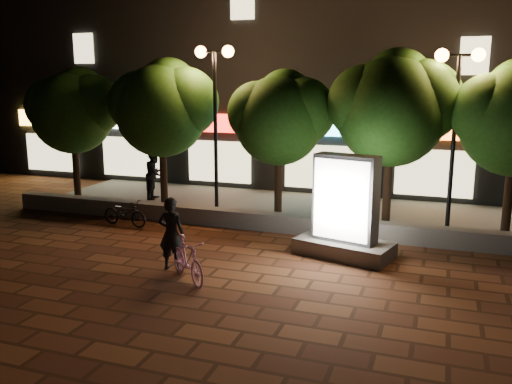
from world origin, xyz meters
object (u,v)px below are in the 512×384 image
at_px(street_lamp_left, 215,87).
at_px(ad_kiosk, 345,216).
at_px(street_lamp_right, 457,93).
at_px(tree_far_left, 74,108).
at_px(tree_right, 394,105).
at_px(tree_mid, 281,115).
at_px(rider, 171,234).
at_px(pedestrian, 155,174).
at_px(tree_left, 164,105).
at_px(scooter_parked, 125,213).
at_px(scooter_pink, 187,260).

height_order(street_lamp_left, ad_kiosk, street_lamp_left).
bearing_deg(street_lamp_right, ad_kiosk, -130.70).
bearing_deg(tree_far_left, tree_right, 0.00).
distance_m(tree_mid, rider, 5.90).
bearing_deg(pedestrian, tree_left, -143.87).
xyz_separation_m(street_lamp_left, pedestrian, (-2.83, 1.05, -3.05)).
distance_m(street_lamp_left, rider, 6.07).
bearing_deg(scooter_parked, tree_mid, -52.68).
relative_size(street_lamp_right, rider, 2.94).
xyz_separation_m(street_lamp_right, ad_kiosk, (-2.39, -2.77, -2.88)).
xyz_separation_m(tree_mid, street_lamp_left, (-2.05, -0.26, 0.81)).
bearing_deg(tree_mid, ad_kiosk, -49.84).
relative_size(tree_left, tree_mid, 1.09).
xyz_separation_m(scooter_pink, scooter_parked, (-3.75, 3.39, -0.09)).
bearing_deg(ad_kiosk, scooter_pink, -135.45).
relative_size(tree_far_left, rider, 2.73).
bearing_deg(street_lamp_left, ad_kiosk, -31.02).
distance_m(tree_right, ad_kiosk, 4.04).
bearing_deg(tree_left, street_lamp_left, -7.70).
height_order(tree_left, tree_mid, tree_left).
xyz_separation_m(tree_left, ad_kiosk, (6.56, -3.04, -2.43)).
xyz_separation_m(tree_far_left, rider, (6.54, -5.32, -2.45)).
bearing_deg(scooter_parked, rider, -126.76).
xyz_separation_m(tree_right, scooter_pink, (-3.60, -5.85, -3.08)).
bearing_deg(scooter_pink, tree_mid, 37.93).
bearing_deg(ad_kiosk, tree_mid, 130.16).
bearing_deg(tree_left, tree_mid, -0.00).
height_order(tree_left, scooter_pink, tree_left).
bearing_deg(tree_mid, rider, -100.20).
bearing_deg(street_lamp_right, scooter_parked, -166.26).
distance_m(street_lamp_left, pedestrian, 4.29).
xyz_separation_m(tree_left, pedestrian, (-0.88, 0.78, -2.47)).
height_order(tree_far_left, scooter_pink, tree_far_left).
height_order(street_lamp_left, pedestrian, street_lamp_left).
relative_size(tree_right, scooter_parked, 3.36).
bearing_deg(pedestrian, rider, -159.53).
relative_size(street_lamp_left, street_lamp_right, 1.04).
bearing_deg(scooter_pink, tree_right, 9.22).
bearing_deg(scooter_parked, tree_right, -65.48).
bearing_deg(tree_left, scooter_pink, -57.71).
relative_size(street_lamp_left, rider, 3.06).
height_order(tree_far_left, street_lamp_left, street_lamp_left).
bearing_deg(street_lamp_right, rider, -139.43).
relative_size(tree_right, rider, 2.99).
height_order(tree_mid, ad_kiosk, tree_mid).
relative_size(tree_mid, tree_right, 0.89).
bearing_deg(ad_kiosk, pedestrian, 152.82).
distance_m(tree_mid, street_lamp_left, 2.22).
height_order(scooter_pink, rider, rider).
distance_m(tree_right, pedestrian, 8.62).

